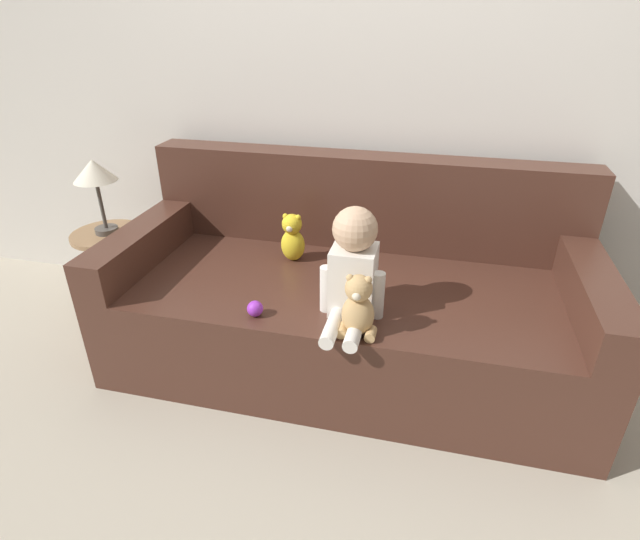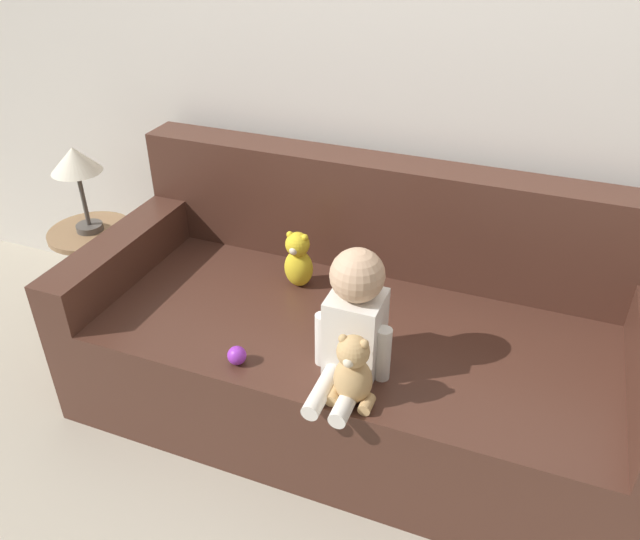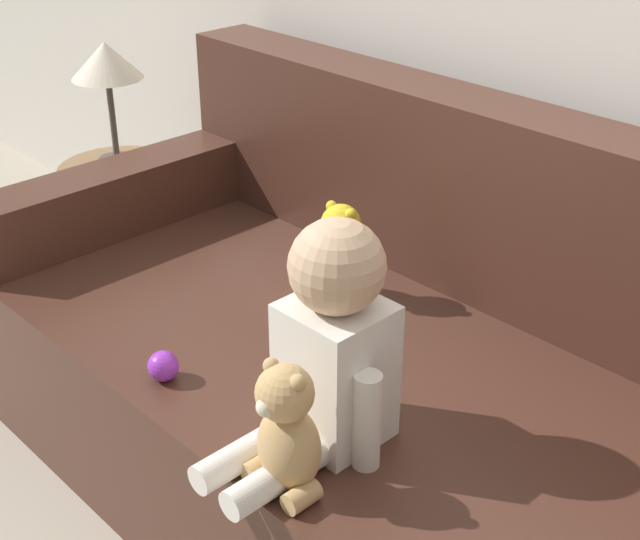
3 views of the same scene
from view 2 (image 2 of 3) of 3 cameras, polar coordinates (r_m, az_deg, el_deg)
The scene contains 8 objects.
ground_plane at distance 2.64m, azimuth 3.27°, elevation -12.41°, with size 12.00×12.00×0.00m, color #B7AD99.
wall_back at distance 2.50m, azimuth 8.67°, elevation 19.06°, with size 8.00×0.05×2.60m.
couch at distance 2.48m, azimuth 3.94°, elevation -6.31°, with size 2.17×0.98×0.93m.
person_baby at distance 2.00m, azimuth 3.13°, elevation -4.59°, with size 0.26×0.38×0.45m.
teddy_bear_brown at distance 1.93m, azimuth 3.01°, elevation -9.30°, with size 0.15×0.12×0.26m.
plush_toy_side at distance 2.46m, azimuth -2.01°, elevation 0.95°, with size 0.12×0.11×0.24m.
toy_ball at distance 2.14m, azimuth -7.61°, elevation -7.75°, with size 0.07×0.07×0.07m.
side_table at distance 3.01m, azimuth -20.83°, elevation 6.13°, with size 0.39×0.39×0.88m.
Camera 2 is at (0.55, -1.80, 1.86)m, focal length 35.00 mm.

